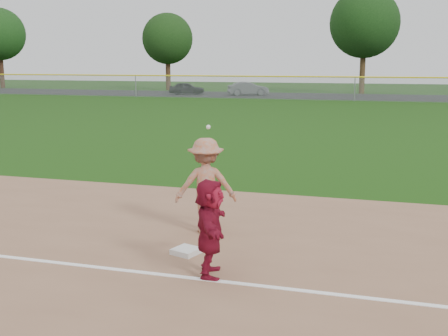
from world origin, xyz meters
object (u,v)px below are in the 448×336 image
(car_mid, at_px, (248,89))
(car_left, at_px, (187,88))
(base_runner, at_px, (210,228))
(first_base, at_px, (186,251))

(car_mid, bearing_deg, car_left, 67.12)
(base_runner, relative_size, car_left, 0.43)
(base_runner, bearing_deg, car_mid, -2.28)
(first_base, height_order, car_left, car_left)
(first_base, bearing_deg, car_mid, 102.76)
(first_base, distance_m, base_runner, 1.29)
(car_left, bearing_deg, base_runner, -176.36)
(first_base, relative_size, base_runner, 0.27)
(car_mid, bearing_deg, first_base, 168.04)
(base_runner, bearing_deg, car_left, 5.00)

